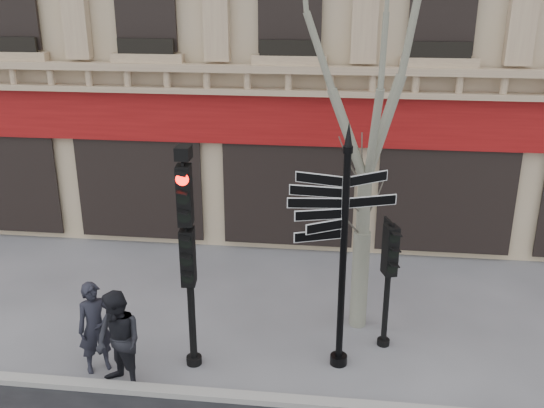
{
  "coord_description": "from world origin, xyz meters",
  "views": [
    {
      "loc": [
        1.38,
        -9.94,
        6.82
      ],
      "look_at": [
        0.1,
        0.6,
        2.91
      ],
      "focal_mm": 40.0,
      "sensor_mm": 36.0,
      "label": 1
    }
  ],
  "objects_px": {
    "traffic_signal_secondary": "(389,263)",
    "pedestrian_b": "(119,342)",
    "traffic_signal_main": "(188,233)",
    "plane_tree": "(373,46)",
    "fingerpost": "(345,209)",
    "pedestrian_a": "(95,327)"
  },
  "relations": [
    {
      "from": "traffic_signal_main",
      "to": "plane_tree",
      "type": "relative_size",
      "value": 0.52
    },
    {
      "from": "traffic_signal_secondary",
      "to": "pedestrian_a",
      "type": "height_order",
      "value": "traffic_signal_secondary"
    },
    {
      "from": "pedestrian_a",
      "to": "plane_tree",
      "type": "bearing_deg",
      "value": -11.96
    },
    {
      "from": "traffic_signal_secondary",
      "to": "pedestrian_b",
      "type": "height_order",
      "value": "traffic_signal_secondary"
    },
    {
      "from": "pedestrian_b",
      "to": "traffic_signal_secondary",
      "type": "bearing_deg",
      "value": 56.28
    },
    {
      "from": "traffic_signal_secondary",
      "to": "pedestrian_b",
      "type": "relative_size",
      "value": 1.37
    },
    {
      "from": "fingerpost",
      "to": "pedestrian_a",
      "type": "xyz_separation_m",
      "value": [
        -4.43,
        -0.7,
        -2.25
      ]
    },
    {
      "from": "traffic_signal_main",
      "to": "pedestrian_b",
      "type": "height_order",
      "value": "traffic_signal_main"
    },
    {
      "from": "traffic_signal_secondary",
      "to": "plane_tree",
      "type": "xyz_separation_m",
      "value": [
        -0.5,
        0.71,
        3.93
      ]
    },
    {
      "from": "traffic_signal_main",
      "to": "pedestrian_b",
      "type": "relative_size",
      "value": 2.25
    },
    {
      "from": "pedestrian_a",
      "to": "pedestrian_b",
      "type": "height_order",
      "value": "pedestrian_b"
    },
    {
      "from": "pedestrian_a",
      "to": "pedestrian_b",
      "type": "bearing_deg",
      "value": -73.93
    },
    {
      "from": "fingerpost",
      "to": "plane_tree",
      "type": "bearing_deg",
      "value": 65.4
    },
    {
      "from": "fingerpost",
      "to": "traffic_signal_secondary",
      "type": "bearing_deg",
      "value": 30.3
    },
    {
      "from": "plane_tree",
      "to": "pedestrian_b",
      "type": "distance_m",
      "value": 6.89
    },
    {
      "from": "plane_tree",
      "to": "pedestrian_b",
      "type": "height_order",
      "value": "plane_tree"
    },
    {
      "from": "traffic_signal_main",
      "to": "traffic_signal_secondary",
      "type": "xyz_separation_m",
      "value": [
        3.6,
        1.08,
        -0.88
      ]
    },
    {
      "from": "traffic_signal_main",
      "to": "traffic_signal_secondary",
      "type": "bearing_deg",
      "value": 10.32
    },
    {
      "from": "traffic_signal_main",
      "to": "fingerpost",
      "type": "bearing_deg",
      "value": 0.47
    },
    {
      "from": "traffic_signal_main",
      "to": "plane_tree",
      "type": "xyz_separation_m",
      "value": [
        3.09,
        1.79,
        3.05
      ]
    },
    {
      "from": "pedestrian_b",
      "to": "traffic_signal_main",
      "type": "bearing_deg",
      "value": 72.01
    },
    {
      "from": "plane_tree",
      "to": "pedestrian_a",
      "type": "bearing_deg",
      "value": -155.77
    }
  ]
}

